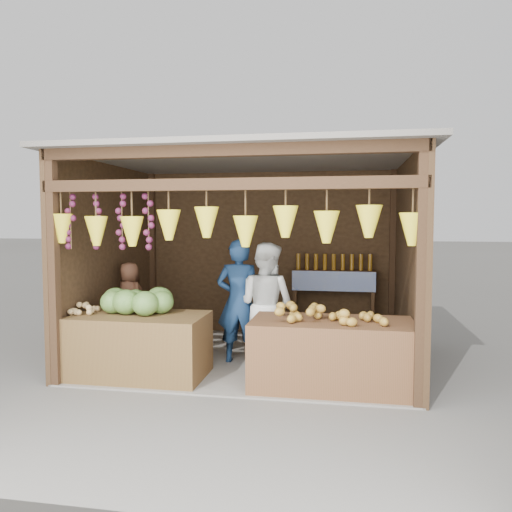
# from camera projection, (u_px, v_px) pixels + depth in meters

# --- Properties ---
(ground) EXTENTS (80.00, 80.00, 0.00)m
(ground) POSITION_uv_depth(u_px,v_px,m) (251.00, 358.00, 6.63)
(ground) COLOR #514F49
(ground) RESTS_ON ground
(stall_structure) EXTENTS (4.30, 3.30, 2.66)m
(stall_structure) POSITION_uv_depth(u_px,v_px,m) (248.00, 233.00, 6.48)
(stall_structure) COLOR slate
(stall_structure) RESTS_ON ground
(back_shelf) EXTENTS (1.25, 0.32, 1.32)m
(back_shelf) POSITION_uv_depth(u_px,v_px,m) (334.00, 283.00, 7.65)
(back_shelf) COLOR #382314
(back_shelf) RESTS_ON ground
(counter_left) EXTENTS (1.53, 0.85, 0.74)m
(counter_left) POSITION_uv_depth(u_px,v_px,m) (140.00, 346.00, 5.81)
(counter_left) COLOR #54371C
(counter_left) RESTS_ON ground
(counter_right) EXTENTS (1.74, 0.85, 0.75)m
(counter_right) POSITION_uv_depth(u_px,v_px,m) (332.00, 355.00, 5.41)
(counter_right) COLOR #52351B
(counter_right) RESTS_ON ground
(stool) EXTENTS (0.30, 0.30, 0.28)m
(stool) POSITION_uv_depth(u_px,v_px,m) (130.00, 343.00, 6.89)
(stool) COLOR black
(stool) RESTS_ON ground
(man_standing) EXTENTS (0.59, 0.39, 1.60)m
(man_standing) POSITION_uv_depth(u_px,v_px,m) (239.00, 302.00, 6.36)
(man_standing) COLOR #132948
(man_standing) RESTS_ON ground
(woman_standing) EXTENTS (0.93, 0.85, 1.56)m
(woman_standing) POSITION_uv_depth(u_px,v_px,m) (266.00, 305.00, 6.24)
(woman_standing) COLOR silver
(woman_standing) RESTS_ON ground
(vendor_seated) EXTENTS (0.57, 0.50, 0.99)m
(vendor_seated) POSITION_uv_depth(u_px,v_px,m) (130.00, 298.00, 6.84)
(vendor_seated) COLOR brown
(vendor_seated) RESTS_ON stool
(melon_pile) EXTENTS (1.00, 0.50, 0.32)m
(melon_pile) POSITION_uv_depth(u_px,v_px,m) (137.00, 299.00, 5.88)
(melon_pile) COLOR #1F5416
(melon_pile) RESTS_ON counter_left
(tanfruit_pile) EXTENTS (0.34, 0.40, 0.13)m
(tanfruit_pile) POSITION_uv_depth(u_px,v_px,m) (84.00, 308.00, 5.84)
(tanfruit_pile) COLOR tan
(tanfruit_pile) RESTS_ON counter_left
(mango_pile) EXTENTS (1.40, 0.64, 0.22)m
(mango_pile) POSITION_uv_depth(u_px,v_px,m) (334.00, 311.00, 5.34)
(mango_pile) COLOR #C4451A
(mango_pile) RESTS_ON counter_right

